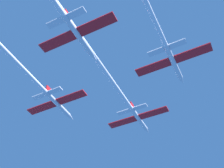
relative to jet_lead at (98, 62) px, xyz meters
The scene contains 2 objects.
jet_lead is the anchor object (origin of this frame).
jet_left_wing 23.24m from the jet_lead, 148.73° to the right, with size 21.17×71.96×3.51m.
Camera 1 is at (26.01, -70.51, -58.12)m, focal length 44.73 mm.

